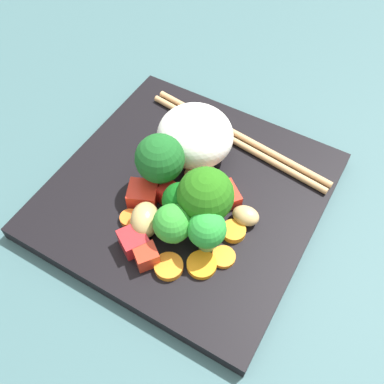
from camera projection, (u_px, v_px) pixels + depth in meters
The scene contains 23 objects.
ground_plane at pixel (187, 204), 50.93cm from camera, with size 110.00×110.00×2.00cm, color #38595D.
square_plate at pixel (187, 194), 49.41cm from camera, with size 28.20×28.20×1.76cm, color black.
rice_mound at pixel (195, 136), 49.36cm from camera, with size 8.54×8.70×6.00cm, color white.
broccoli_floret_0 at pixel (180, 201), 44.42cm from camera, with size 3.78×3.78×4.77cm.
broccoli_floret_1 at pixel (160, 160), 45.49cm from camera, with size 5.22×5.22×7.20cm.
broccoli_floret_2 at pixel (207, 230), 41.88cm from camera, with size 3.79×3.79×5.42cm.
broccoli_floret_3 at pixel (173, 224), 42.49cm from camera, with size 3.88×3.88×5.15cm.
broccoli_floret_4 at pixel (205, 196), 42.89cm from camera, with size 5.65×5.65×7.44cm.
carrot_slice_0 at pixel (169, 266), 42.82cm from camera, with size 2.86×2.86×0.73cm, color orange.
carrot_slice_1 at pixel (130, 218), 46.13cm from camera, with size 2.07×2.07×0.61cm, color orange.
carrot_slice_2 at pixel (223, 257), 43.56cm from camera, with size 2.39×2.39×0.50cm, color orange.
carrot_slice_3 at pixel (203, 197), 47.69cm from camera, with size 2.04×2.04×0.69cm, color orange.
carrot_slice_4 at pixel (234, 231), 45.14cm from camera, with size 2.52×2.52×0.75cm, color orange.
carrot_slice_5 at pixel (202, 265), 43.00cm from camera, with size 2.96×2.96×0.60cm, color orange.
pepper_chunk_0 at pixel (225, 196), 47.31cm from camera, with size 2.81×3.05×1.46cm, color red.
pepper_chunk_1 at pixel (168, 194), 46.94cm from camera, with size 2.06×1.54×2.32cm, color red.
pepper_chunk_2 at pixel (134, 241), 43.77cm from camera, with size 2.66×2.52×2.00cm, color red.
pepper_chunk_3 at pixel (143, 194), 47.14cm from camera, with size 2.85×3.09×1.96cm, color red.
pepper_chunk_4 at pixel (146, 256), 42.77cm from camera, with size 2.01×2.16×1.97cm, color red.
chicken_piece_0 at pixel (145, 220), 44.54cm from camera, with size 3.96×2.96×3.10cm, color tan.
chicken_piece_1 at pixel (201, 175), 48.50cm from camera, with size 3.84×3.44×2.13cm, color tan.
chicken_piece_2 at pixel (247, 214), 45.74cm from camera, with size 2.86×2.19×1.83cm, color tan.
chopstick_pair at pixel (237, 138), 52.66cm from camera, with size 24.51×3.68×0.75cm.
Camera 1 is at (-16.22, 23.72, 41.08)cm, focal length 41.29 mm.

